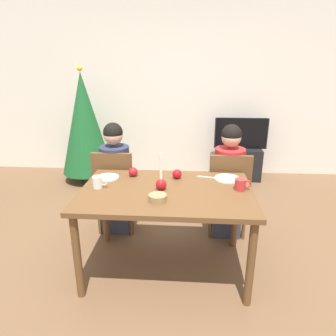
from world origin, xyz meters
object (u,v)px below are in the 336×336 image
at_px(chair_right, 228,189).
at_px(plate_left, 108,177).
at_px(chair_left, 115,186).
at_px(tv_stand, 239,163).
at_px(dining_table, 166,199).
at_px(apple_by_left_plate, 177,174).
at_px(mug_left, 98,182).
at_px(bowl_walnuts, 158,198).
at_px(person_right_child, 228,183).
at_px(candle_centerpiece, 161,182).
at_px(apple_near_candle, 133,172).
at_px(mug_right, 241,184).
at_px(christmas_tree, 85,124).
at_px(plate_right, 227,179).
at_px(tv, 241,133).
at_px(person_left_child, 116,180).

height_order(chair_right, plate_left, chair_right).
xyz_separation_m(chair_left, tv_stand, (1.53, 1.69, -0.27)).
height_order(dining_table, apple_by_left_plate, apple_by_left_plate).
xyz_separation_m(mug_left, bowl_walnuts, (0.52, -0.22, -0.02)).
distance_m(chair_right, person_right_child, 0.07).
xyz_separation_m(candle_centerpiece, apple_near_candle, (-0.28, 0.29, -0.02)).
relative_size(dining_table, apple_near_candle, 16.83).
height_order(plate_left, mug_right, mug_right).
xyz_separation_m(chair_left, apple_near_candle, (0.25, -0.31, 0.28)).
distance_m(chair_right, apple_near_candle, 1.00).
height_order(chair_right, mug_right, chair_right).
distance_m(chair_left, christmas_tree, 1.69).
xyz_separation_m(chair_right, apple_near_candle, (-0.91, -0.31, 0.28)).
bearing_deg(dining_table, chair_right, 46.23).
xyz_separation_m(dining_table, plate_right, (0.52, 0.28, 0.09)).
bearing_deg(christmas_tree, plate_left, -66.14).
xyz_separation_m(person_right_child, tv, (0.37, 1.66, 0.14)).
distance_m(dining_table, mug_right, 0.62).
distance_m(plate_left, mug_right, 1.16).
bearing_deg(dining_table, christmas_tree, 123.29).
distance_m(apple_near_candle, apple_by_left_plate, 0.40).
relative_size(tv_stand, plate_right, 2.85).
distance_m(person_left_child, mug_right, 1.34).
height_order(chair_right, christmas_tree, christmas_tree).
bearing_deg(bowl_walnuts, tv, 68.26).
height_order(dining_table, person_left_child, person_left_child).
height_order(dining_table, apple_near_candle, apple_near_candle).
bearing_deg(chair_left, apple_by_left_plate, -27.62).
bearing_deg(apple_by_left_plate, person_right_child, 36.37).
xyz_separation_m(candle_centerpiece, plate_right, (0.56, 0.27, -0.06)).
relative_size(chair_right, mug_left, 7.22).
bearing_deg(tv, person_right_child, -102.62).
height_order(dining_table, plate_right, plate_right).
bearing_deg(plate_right, apple_near_candle, 178.73).
distance_m(plate_left, apple_by_left_plate, 0.62).
bearing_deg(chair_right, tv_stand, 77.61).
bearing_deg(christmas_tree, candle_centerpiece, -57.44).
bearing_deg(mug_right, dining_table, -175.63).
bearing_deg(apple_near_candle, person_right_child, 20.73).
bearing_deg(bowl_walnuts, chair_left, 122.72).
relative_size(apple_near_candle, apple_by_left_plate, 1.00).
relative_size(tv, christmas_tree, 0.47).
bearing_deg(dining_table, plate_left, 156.84).
relative_size(tv, plate_right, 3.52).
bearing_deg(person_left_child, tv, 47.36).
bearing_deg(chair_right, person_right_child, 90.00).
distance_m(person_left_child, candle_centerpiece, 0.86).
height_order(chair_right, mug_left, chair_right).
relative_size(dining_table, bowl_walnuts, 10.22).
height_order(candle_centerpiece, mug_left, candle_centerpiece).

